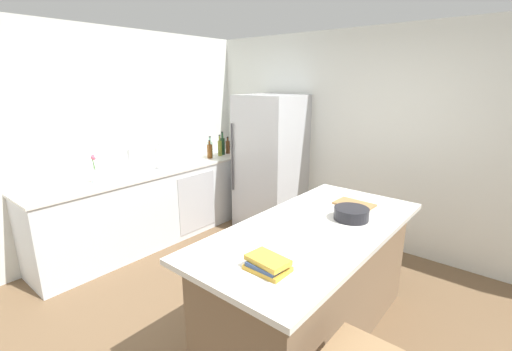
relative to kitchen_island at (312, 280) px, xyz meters
name	(u,v)px	position (x,y,z in m)	size (l,w,h in m)	color
ground_plane	(255,332)	(-0.33, -0.30, -0.47)	(7.20, 7.20, 0.00)	brown
wall_rear	(374,141)	(-0.33, 1.95, 0.83)	(6.00, 0.10, 2.60)	silver
wall_left	(94,143)	(-2.78, -0.30, 0.83)	(0.10, 6.00, 2.60)	silver
counter_run_left	(159,204)	(-2.43, 0.27, 0.00)	(0.64, 3.09, 0.94)	silver
kitchen_island	(312,280)	(0.00, 0.00, 0.00)	(0.98, 2.09, 0.93)	#7A6047
refrigerator	(271,163)	(-1.58, 1.52, 0.44)	(0.79, 0.78, 1.82)	#B7BABF
sink_faucet	(129,160)	(-2.48, -0.05, 0.62)	(0.15, 0.05, 0.30)	silver
flower_vase	(95,174)	(-2.42, -0.50, 0.56)	(0.09, 0.09, 0.30)	silver
paper_towel_roll	(160,158)	(-2.40, 0.32, 0.60)	(0.14, 0.14, 0.31)	gray
vinegar_bottle	(234,143)	(-2.43, 1.70, 0.59)	(0.06, 0.06, 0.31)	#994C23
hot_sauce_bottle	(233,147)	(-2.35, 1.59, 0.56)	(0.05, 0.05, 0.23)	red
syrup_bottle	(228,147)	(-2.39, 1.51, 0.56)	(0.06, 0.06, 0.25)	#5B3319
wine_bottle	(223,146)	(-2.40, 1.41, 0.60)	(0.07, 0.07, 0.34)	#19381E
olive_oil_bottle	(220,148)	(-2.36, 1.32, 0.59)	(0.06, 0.06, 0.31)	olive
gin_bottle	(210,148)	(-2.47, 1.22, 0.58)	(0.07, 0.07, 0.29)	#8CB79E
whiskey_bottle	(210,151)	(-2.36, 1.12, 0.57)	(0.07, 0.07, 0.26)	brown
cookbook_stack	(268,264)	(0.11, -0.72, 0.50)	(0.26, 0.18, 0.08)	gold
mixing_bowl	(351,214)	(0.15, 0.31, 0.51)	(0.28, 0.28, 0.10)	black
cutting_board	(354,204)	(0.03, 0.64, 0.47)	(0.34, 0.23, 0.02)	#9E7042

